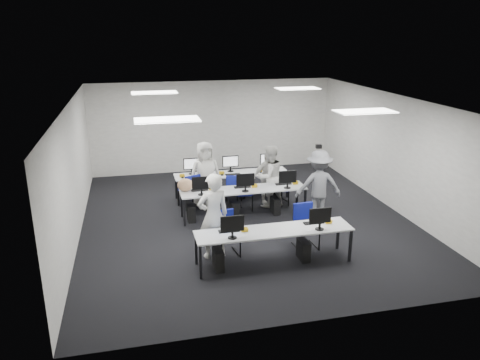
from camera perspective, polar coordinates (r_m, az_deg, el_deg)
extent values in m
plane|color=black|center=(11.89, 0.66, -4.74)|extent=(9.00, 9.00, 0.00)
plane|color=white|center=(11.09, 0.72, 9.72)|extent=(9.00, 9.00, 0.00)
cube|color=beige|center=(15.68, -3.29, 6.55)|extent=(8.00, 0.02, 3.00)
cube|color=beige|center=(7.37, 9.19, -7.02)|extent=(8.00, 0.02, 3.00)
cube|color=beige|center=(11.17, -19.66, 0.83)|extent=(0.02, 9.00, 3.00)
cube|color=beige|center=(12.93, 18.20, 3.22)|extent=(0.02, 9.00, 3.00)
cube|color=white|center=(8.82, -8.89, 7.29)|extent=(1.20, 0.60, 0.02)
cube|color=white|center=(9.95, 14.96, 8.09)|extent=(1.20, 0.60, 0.02)
cube|color=white|center=(12.77, -10.41, 10.45)|extent=(1.20, 0.60, 0.02)
cube|color=white|center=(13.57, 7.01, 11.03)|extent=(1.20, 0.60, 0.02)
cube|color=silver|center=(9.49, 4.18, -6.17)|extent=(3.20, 0.70, 0.03)
cube|color=black|center=(9.07, -4.83, -9.95)|extent=(0.05, 0.05, 0.70)
cube|color=black|center=(9.60, -5.38, -8.31)|extent=(0.05, 0.05, 0.70)
cube|color=black|center=(9.93, 13.30, -7.80)|extent=(0.05, 0.05, 0.70)
cube|color=black|center=(10.42, 11.85, -6.44)|extent=(0.05, 0.05, 0.70)
cube|color=silver|center=(11.82, 0.44, -1.18)|extent=(3.20, 0.70, 0.03)
cube|color=black|center=(11.42, -6.80, -3.96)|extent=(0.05, 0.05, 0.70)
cube|color=black|center=(11.97, -7.14, -2.92)|extent=(0.05, 0.05, 0.70)
cube|color=black|center=(12.12, 7.93, -2.70)|extent=(0.05, 0.05, 0.70)
cube|color=black|center=(12.64, 6.96, -1.77)|extent=(0.05, 0.05, 0.70)
cube|color=silver|center=(13.11, -1.00, 0.77)|extent=(3.20, 0.70, 0.03)
cube|color=black|center=(12.72, -7.54, -1.67)|extent=(0.05, 0.05, 0.70)
cube|color=black|center=(13.29, -7.82, -0.82)|extent=(0.05, 0.05, 0.70)
cube|color=black|center=(13.35, 5.79, -0.65)|extent=(0.05, 0.05, 0.70)
cube|color=black|center=(13.89, 5.00, 0.11)|extent=(0.05, 0.05, 0.70)
cube|color=#0D3AA9|center=(8.99, -0.95, -5.35)|extent=(0.46, 0.04, 0.32)
cube|color=black|center=(9.39, -1.36, -6.22)|extent=(0.42, 0.14, 0.02)
ellipsoid|color=black|center=(9.45, 0.43, -6.01)|extent=(0.07, 0.10, 0.04)
cube|color=black|center=(9.45, -2.66, -9.63)|extent=(0.18, 0.40, 0.42)
cube|color=white|center=(9.50, 9.75, -4.29)|extent=(0.46, 0.04, 0.32)
cube|color=black|center=(9.88, 8.95, -5.17)|extent=(0.42, 0.14, 0.02)
ellipsoid|color=black|center=(9.99, 10.55, -4.95)|extent=(0.07, 0.10, 0.04)
cube|color=black|center=(9.90, 7.75, -8.45)|extent=(0.18, 0.40, 0.42)
cube|color=white|center=(11.35, -4.74, -0.38)|extent=(0.46, 0.04, 0.32)
cube|color=black|center=(11.74, -4.94, -1.24)|extent=(0.42, 0.14, 0.02)
ellipsoid|color=black|center=(11.78, -3.50, -1.09)|extent=(0.07, 0.10, 0.04)
cube|color=black|center=(11.77, -5.98, -3.99)|extent=(0.18, 0.40, 0.42)
cube|color=white|center=(11.55, 0.66, 0.01)|extent=(0.46, 0.04, 0.32)
cube|color=black|center=(11.94, 0.28, -0.85)|extent=(0.42, 0.14, 0.02)
ellipsoid|color=black|center=(12.01, 1.68, -0.70)|extent=(0.07, 0.10, 0.04)
cube|color=black|center=(11.94, -0.73, -3.56)|extent=(0.18, 0.40, 0.42)
cube|color=white|center=(11.85, 5.83, 0.39)|extent=(0.46, 0.04, 0.32)
cube|color=black|center=(12.23, 5.30, -0.46)|extent=(0.42, 0.14, 0.02)
ellipsoid|color=black|center=(12.32, 6.63, -0.33)|extent=(0.07, 0.10, 0.04)
cube|color=black|center=(12.21, 4.32, -3.12)|extent=(0.18, 0.40, 0.42)
cube|color=white|center=(13.02, -5.92, 1.99)|extent=(0.46, 0.04, 0.32)
cube|color=black|center=(12.80, -5.69, 0.36)|extent=(0.42, 0.14, 0.02)
ellipsoid|color=black|center=(12.76, -7.02, 0.30)|extent=(0.07, 0.10, 0.04)
cube|color=black|center=(13.13, -4.62, -1.59)|extent=(0.18, 0.40, 0.42)
cube|color=white|center=(13.19, -1.18, 2.30)|extent=(0.46, 0.04, 0.32)
cube|color=black|center=(12.98, -0.87, 0.70)|extent=(0.42, 0.14, 0.02)
ellipsoid|color=black|center=(12.92, -2.17, 0.64)|extent=(0.07, 0.10, 0.04)
cube|color=black|center=(13.32, 0.06, -1.24)|extent=(0.18, 0.40, 0.42)
cube|color=white|center=(13.46, 3.41, 2.58)|extent=(0.46, 0.04, 0.32)
cube|color=black|center=(13.24, 3.78, 1.02)|extent=(0.42, 0.14, 0.02)
ellipsoid|color=black|center=(13.16, 2.53, 0.97)|extent=(0.07, 0.10, 0.04)
cube|color=black|center=(13.61, 4.57, -0.88)|extent=(0.18, 0.40, 0.42)
cube|color=navy|center=(9.90, -1.59, -6.55)|extent=(0.52, 0.50, 0.06)
cube|color=navy|center=(9.97, -2.02, -4.67)|extent=(0.44, 0.12, 0.38)
cube|color=navy|center=(10.32, 8.08, -5.61)|extent=(0.50, 0.48, 0.06)
cube|color=navy|center=(10.39, 7.66, -3.76)|extent=(0.45, 0.08, 0.38)
cube|color=navy|center=(12.33, -5.02, -1.76)|extent=(0.43, 0.41, 0.06)
cube|color=navy|center=(12.43, -5.17, -0.39)|extent=(0.40, 0.05, 0.35)
cube|color=navy|center=(12.37, 0.49, -1.57)|extent=(0.49, 0.47, 0.06)
cube|color=navy|center=(12.47, 0.40, -0.15)|extent=(0.42, 0.11, 0.36)
cube|color=navy|center=(12.82, 5.13, -1.05)|extent=(0.51, 0.50, 0.06)
cube|color=navy|center=(12.92, 5.16, 0.24)|extent=(0.39, 0.17, 0.34)
cube|color=navy|center=(12.56, -6.19, -1.23)|extent=(0.59, 0.58, 0.06)
cube|color=navy|center=(12.30, -5.76, -0.29)|extent=(0.43, 0.21, 0.38)
cube|color=navy|center=(12.64, -0.73, -1.11)|extent=(0.52, 0.51, 0.06)
cube|color=navy|center=(12.37, -0.73, -0.28)|extent=(0.42, 0.14, 0.36)
cube|color=navy|center=(13.05, 4.59, -0.67)|extent=(0.50, 0.48, 0.06)
cube|color=navy|center=(12.81, 5.05, 0.13)|extent=(0.40, 0.14, 0.34)
ellipsoid|color=tan|center=(11.68, -6.68, -0.61)|extent=(0.41, 0.27, 0.33)
imported|color=silver|center=(9.66, -3.27, -4.40)|extent=(0.73, 0.55, 1.83)
imported|color=silver|center=(12.49, 3.60, 0.45)|extent=(0.97, 0.85, 1.68)
imported|color=silver|center=(12.48, -4.26, 0.66)|extent=(0.94, 0.67, 1.78)
imported|color=silver|center=(12.71, 3.36, 0.30)|extent=(0.92, 0.51, 1.48)
imported|color=slate|center=(11.76, 9.56, -0.64)|extent=(1.23, 0.81, 1.78)
cube|color=black|center=(11.66, 9.57, 4.07)|extent=(0.16, 0.20, 0.10)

